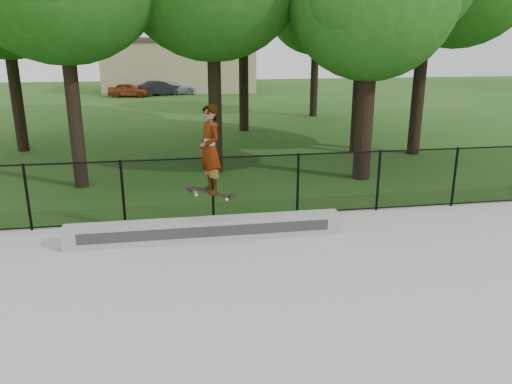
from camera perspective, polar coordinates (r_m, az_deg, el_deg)
ground at (r=7.06m, az=17.24°, el=-18.92°), size 100.00×100.00×0.00m
concrete_slab at (r=7.04m, az=17.26°, el=-18.72°), size 14.00×12.00×0.06m
grind_ledge at (r=10.44m, az=-5.71°, el=-4.27°), size 5.70×0.40×0.45m
car_a at (r=39.19m, az=-14.35°, el=11.22°), size 3.16×1.71×1.03m
car_b at (r=39.86m, az=-10.87°, el=11.59°), size 3.27×2.10×1.11m
car_c at (r=40.31m, az=-9.38°, el=11.66°), size 3.41×1.88×1.02m
skater_airborne at (r=9.74m, az=-5.28°, el=4.71°), size 0.81×0.74×1.93m
chainlink_fence at (r=11.75m, az=4.81°, el=0.87°), size 16.06×0.06×1.50m
distant_building at (r=43.07m, az=-8.81°, el=14.21°), size 12.40×6.40×4.30m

